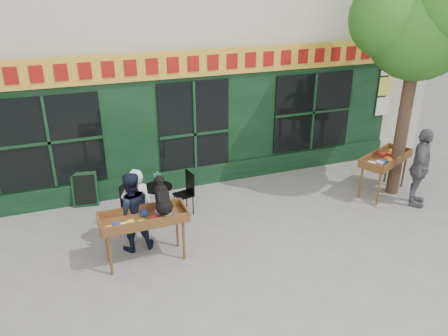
{
  "coord_description": "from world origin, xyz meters",
  "views": [
    {
      "loc": [
        -2.81,
        -7.07,
        4.73
      ],
      "look_at": [
        0.06,
        0.5,
        1.2
      ],
      "focal_mm": 35.0,
      "sensor_mm": 36.0,
      "label": 1
    }
  ],
  "objects": [
    {
      "name": "woman",
      "position": [
        -1.78,
        0.29,
        0.77
      ],
      "size": [
        0.56,
        0.37,
        1.54
      ],
      "primitive_type": "imported",
      "rotation": [
        0.0,
        0.0,
        3.15
      ],
      "color": "silver",
      "rests_on": "ground"
    },
    {
      "name": "chalkboard",
      "position": [
        -2.63,
        2.19,
        0.4
      ],
      "size": [
        0.58,
        0.27,
        0.79
      ],
      "rotation": [
        0.0,
        0.0,
        -0.15
      ],
      "color": "black",
      "rests_on": "ground"
    },
    {
      "name": "man_right",
      "position": [
        4.34,
        -0.38,
        0.9
      ],
      "size": [
        1.05,
        1.05,
        1.79
      ],
      "primitive_type": "imported",
      "rotation": [
        0.0,
        0.0,
        0.78
      ],
      "color": "#58585D",
      "rests_on": "ground"
    },
    {
      "name": "potted_plant",
      "position": [
        -1.22,
        1.01,
        0.93
      ],
      "size": [
        0.2,
        0.17,
        0.33
      ],
      "primitive_type": "imported",
      "rotation": [
        0.0,
        0.0,
        -0.33
      ],
      "color": "gray",
      "rests_on": "bistro_table"
    },
    {
      "name": "ground",
      "position": [
        0.0,
        0.0,
        0.0
      ],
      "size": [
        80.0,
        80.0,
        0.0
      ],
      "primitive_type": "plane",
      "color": "slate",
      "rests_on": "ground"
    },
    {
      "name": "man_left",
      "position": [
        -1.92,
        0.11,
        0.78
      ],
      "size": [
        0.77,
        0.61,
        1.56
      ],
      "primitive_type": "imported",
      "rotation": [
        0.0,
        0.0,
        3.16
      ],
      "color": "black",
      "rests_on": "ground"
    },
    {
      "name": "bistro_chair_left",
      "position": [
        -1.84,
        0.96,
        0.56
      ],
      "size": [
        0.5,
        0.5,
        0.95
      ],
      "rotation": [
        0.0,
        0.0,
        0.98
      ],
      "color": "black",
      "rests_on": "ground"
    },
    {
      "name": "street_tree",
      "position": [
        4.34,
        0.36,
        4.11
      ],
      "size": [
        3.05,
        2.9,
        5.6
      ],
      "color": "#382619",
      "rests_on": "ground"
    },
    {
      "name": "dog",
      "position": [
        -1.43,
        -0.41,
        1.29
      ],
      "size": [
        0.34,
        0.6,
        0.6
      ],
      "primitive_type": null,
      "rotation": [
        0.0,
        0.0,
        0.0
      ],
      "color": "black",
      "rests_on": "book_cart_center"
    },
    {
      "name": "bistro_chair_right",
      "position": [
        -0.58,
        1.08,
        0.56
      ],
      "size": [
        0.43,
        0.42,
        0.95
      ],
      "rotation": [
        0.0,
        0.0,
        -1.37
      ],
      "color": "black",
      "rests_on": "ground"
    },
    {
      "name": "bistro_table",
      "position": [
        -1.22,
        1.01,
        0.54
      ],
      "size": [
        0.6,
        0.6,
        0.76
      ],
      "color": "black",
      "rests_on": "ground"
    },
    {
      "name": "book_cart_right",
      "position": [
        4.04,
        0.37,
        0.82
      ],
      "size": [
        1.62,
        1.19,
        0.99
      ],
      "rotation": [
        0.0,
        0.0,
        0.43
      ],
      "color": "brown",
      "rests_on": "ground"
    },
    {
      "name": "book_cart_center",
      "position": [
        -1.78,
        -0.36,
        0.82
      ],
      "size": [
        1.5,
        0.63,
        0.99
      ],
      "rotation": [
        0.0,
        0.0,
        0.0
      ],
      "color": "brown",
      "rests_on": "ground"
    }
  ]
}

